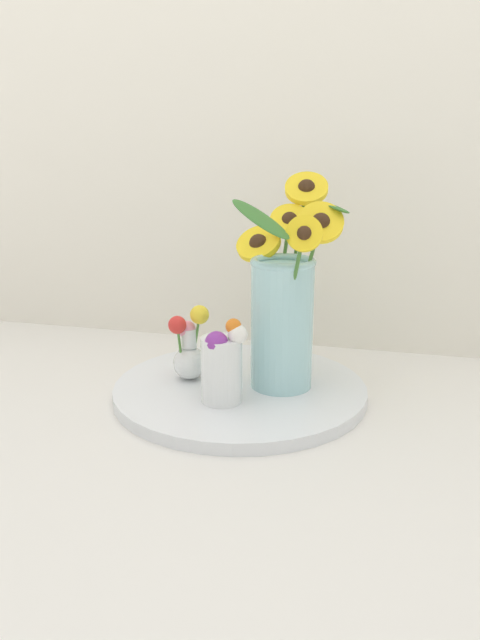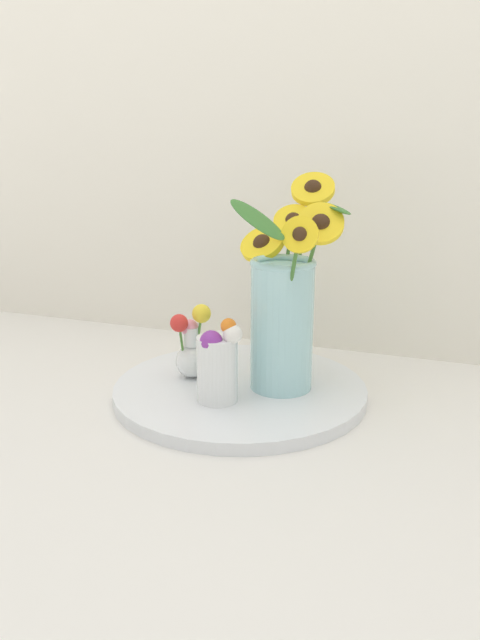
{
  "view_description": "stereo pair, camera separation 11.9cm",
  "coord_description": "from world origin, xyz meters",
  "px_view_note": "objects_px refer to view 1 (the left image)",
  "views": [
    {
      "loc": [
        0.28,
        -1.08,
        0.49
      ],
      "look_at": [
        0.01,
        0.02,
        0.16
      ],
      "focal_mm": 35.0,
      "sensor_mm": 36.0,
      "label": 1
    },
    {
      "loc": [
        0.4,
        -1.05,
        0.49
      ],
      "look_at": [
        0.01,
        0.02,
        0.16
      ],
      "focal_mm": 35.0,
      "sensor_mm": 36.0,
      "label": 2
    }
  ],
  "objects_px": {
    "mason_jar_sunflowers": "(283,306)",
    "vase_bulb_right": "(189,349)",
    "vase_small_center": "(222,364)",
    "serving_tray": "(240,390)"
  },
  "relations": [
    {
      "from": "vase_bulb_right",
      "to": "mason_jar_sunflowers",
      "type": "bearing_deg",
      "value": 5.66
    },
    {
      "from": "vase_small_center",
      "to": "serving_tray",
      "type": "bearing_deg",
      "value": 82.31
    },
    {
      "from": "vase_bulb_right",
      "to": "vase_small_center",
      "type": "bearing_deg",
      "value": -44.33
    },
    {
      "from": "vase_small_center",
      "to": "vase_bulb_right",
      "type": "distance_m",
      "value": 0.13
    },
    {
      "from": "serving_tray",
      "to": "vase_small_center",
      "type": "relative_size",
      "value": 3.09
    },
    {
      "from": "mason_jar_sunflowers",
      "to": "vase_bulb_right",
      "type": "bearing_deg",
      "value": -174.34
    },
    {
      "from": "vase_small_center",
      "to": "mason_jar_sunflowers",
      "type": "bearing_deg",
      "value": 50.46
    },
    {
      "from": "serving_tray",
      "to": "mason_jar_sunflowers",
      "type": "relative_size",
      "value": 1.22
    },
    {
      "from": "vase_small_center",
      "to": "vase_bulb_right",
      "type": "bearing_deg",
      "value": 135.67
    },
    {
      "from": "serving_tray",
      "to": "vase_bulb_right",
      "type": "xyz_separation_m",
      "value": [
        -0.11,
        0.01,
        0.07
      ]
    }
  ]
}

